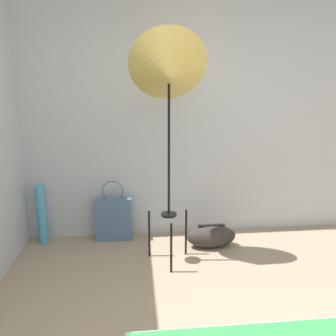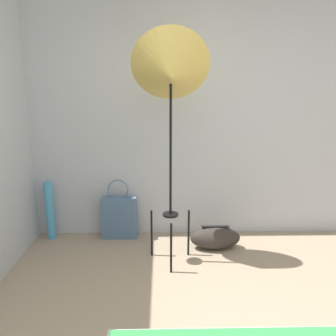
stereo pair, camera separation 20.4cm
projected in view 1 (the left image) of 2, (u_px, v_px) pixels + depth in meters
The scene contains 5 objects.
wall_back at pixel (195, 115), 3.43m from camera, with size 8.00×0.05×2.60m.
photo_umbrella at pixel (169, 73), 2.68m from camera, with size 0.67×0.54×2.06m.
tote_bag at pixel (114, 218), 3.46m from camera, with size 0.38×0.10×0.65m.
duffel_bag at pixel (211, 236), 3.32m from camera, with size 0.50×0.23×0.24m.
paper_roll at pixel (42, 214), 3.38m from camera, with size 0.09×0.09×0.63m.
Camera 1 is at (-0.63, -1.16, 1.57)m, focal length 35.00 mm.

